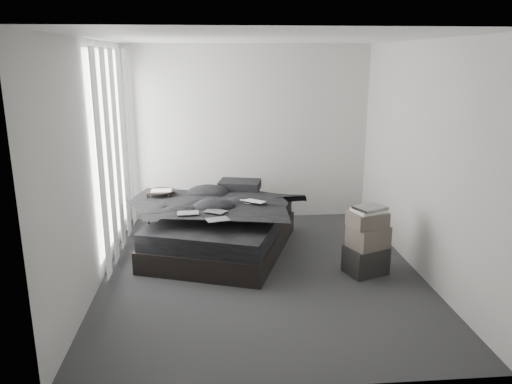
{
  "coord_description": "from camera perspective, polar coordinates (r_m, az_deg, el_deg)",
  "views": [
    {
      "loc": [
        -0.53,
        -5.3,
        2.41
      ],
      "look_at": [
        0.0,
        0.8,
        0.75
      ],
      "focal_mm": 35.0,
      "sensor_mm": 36.0,
      "label": 1
    }
  ],
  "objects": [
    {
      "name": "comic_a",
      "position": [
        5.88,
        -7.8,
        -1.72
      ],
      "size": [
        0.26,
        0.18,
        0.01
      ],
      "primitive_type": "cube",
      "rotation": [
        0.0,
        0.0,
        0.05
      ],
      "color": "black",
      "rests_on": "duvet"
    },
    {
      "name": "box_lower",
      "position": [
        5.91,
        12.42,
        -7.58
      ],
      "size": [
        0.53,
        0.47,
        0.32
      ],
      "primitive_type": "cube",
      "rotation": [
        0.0,
        0.0,
        0.34
      ],
      "color": "black",
      "rests_on": "floor"
    },
    {
      "name": "wall_front",
      "position": [
        3.43,
        4.17,
        -3.8
      ],
      "size": [
        3.6,
        0.01,
        2.6
      ],
      "primitive_type": "cube",
      "color": "silver",
      "rests_on": "ground"
    },
    {
      "name": "wall_right",
      "position": [
        5.9,
        18.44,
        3.52
      ],
      "size": [
        0.01,
        4.2,
        2.6
      ],
      "primitive_type": "cube",
      "color": "silver",
      "rests_on": "ground"
    },
    {
      "name": "curtain_left",
      "position": [
        6.42,
        -15.7,
        4.46
      ],
      "size": [
        0.06,
        2.12,
        2.48
      ],
      "primitive_type": "cube",
      "color": "white",
      "rests_on": "wall_left"
    },
    {
      "name": "wall_back",
      "position": [
        7.5,
        -0.86,
        6.66
      ],
      "size": [
        3.6,
        0.01,
        2.6
      ],
      "primitive_type": "cube",
      "color": "silver",
      "rests_on": "ground"
    },
    {
      "name": "mattress",
      "position": [
        6.38,
        -3.9,
        -3.48
      ],
      "size": [
        2.0,
        2.3,
        0.21
      ],
      "primitive_type": "cube",
      "rotation": [
        0.0,
        0.0,
        -0.34
      ],
      "color": "black",
      "rests_on": "bed"
    },
    {
      "name": "papers",
      "position": [
        6.75,
        -10.77,
        0.15
      ],
      "size": [
        0.27,
        0.2,
        0.01
      ],
      "primitive_type": "cube",
      "rotation": [
        0.0,
        0.0,
        0.02
      ],
      "color": "white",
      "rests_on": "side_stand"
    },
    {
      "name": "comic_c",
      "position": [
        5.61,
        -4.42,
        -2.34
      ],
      "size": [
        0.29,
        0.23,
        0.01
      ],
      "primitive_type": "cube",
      "rotation": [
        0.0,
        0.0,
        0.28
      ],
      "color": "black",
      "rests_on": "duvet"
    },
    {
      "name": "comic_b",
      "position": [
        5.91,
        -4.68,
        -1.48
      ],
      "size": [
        0.3,
        0.27,
        0.01
      ],
      "primitive_type": "cube",
      "rotation": [
        0.0,
        0.0,
        -0.55
      ],
      "color": "black",
      "rests_on": "duvet"
    },
    {
      "name": "art_book_snake",
      "position": [
        5.7,
        12.91,
        -1.77
      ],
      "size": [
        0.4,
        0.37,
        0.03
      ],
      "primitive_type": "cube",
      "rotation": [
        0.0,
        0.0,
        0.45
      ],
      "color": "silver",
      "rests_on": "art_book_white"
    },
    {
      "name": "bed",
      "position": [
        6.46,
        -3.86,
        -5.5
      ],
      "size": [
        2.08,
        2.37,
        0.27
      ],
      "primitive_type": "cube",
      "rotation": [
        0.0,
        0.0,
        -0.34
      ],
      "color": "black",
      "rests_on": "floor"
    },
    {
      "name": "window_left",
      "position": [
        6.42,
        -16.19,
        5.05
      ],
      "size": [
        0.02,
        2.0,
        2.3
      ],
      "primitive_type": "cube",
      "color": "white",
      "rests_on": "wall_left"
    },
    {
      "name": "floor_books",
      "position": [
        6.76,
        -8.68,
        -5.28
      ],
      "size": [
        0.17,
        0.22,
        0.14
      ],
      "primitive_type": "cube",
      "rotation": [
        0.0,
        0.0,
        0.14
      ],
      "color": "black",
      "rests_on": "floor"
    },
    {
      "name": "laptop",
      "position": [
        6.22,
        -0.61,
        -0.56
      ],
      "size": [
        0.38,
        0.36,
        0.03
      ],
      "primitive_type": "imported",
      "rotation": [
        0.0,
        0.0,
        -0.65
      ],
      "color": "silver",
      "rests_on": "duvet"
    },
    {
      "name": "duvet",
      "position": [
        6.27,
        -4.07,
        -1.69
      ],
      "size": [
        1.94,
        2.09,
        0.23
      ],
      "primitive_type": "imported",
      "rotation": [
        0.0,
        0.0,
        -0.34
      ],
      "color": "black",
      "rests_on": "mattress"
    },
    {
      "name": "box_upper",
      "position": [
        5.74,
        12.62,
        -3.05
      ],
      "size": [
        0.46,
        0.41,
        0.17
      ],
      "primitive_type": "cube",
      "rotation": [
        0.0,
        0.0,
        0.29
      ],
      "color": "#594E46",
      "rests_on": "box_mid"
    },
    {
      "name": "wall_left",
      "position": [
        5.57,
        -18.07,
        2.9
      ],
      "size": [
        0.01,
        4.2,
        2.6
      ],
      "primitive_type": "cube",
      "color": "silver",
      "rests_on": "ground"
    },
    {
      "name": "pillow_lower",
      "position": [
        7.04,
        -2.35,
        -0.16
      ],
      "size": [
        0.7,
        0.58,
        0.14
      ],
      "primitive_type": "cube",
      "rotation": [
        0.0,
        0.0,
        -0.34
      ],
      "color": "black",
      "rests_on": "mattress"
    },
    {
      "name": "pillow_upper",
      "position": [
        6.97,
        -1.87,
        0.79
      ],
      "size": [
        0.63,
        0.5,
        0.13
      ],
      "primitive_type": "cube",
      "rotation": [
        0.0,
        0.0,
        -0.23
      ],
      "color": "black",
      "rests_on": "pillow_lower"
    },
    {
      "name": "ceiling",
      "position": [
        5.33,
        0.77,
        17.19
      ],
      "size": [
        3.6,
        4.2,
        0.01
      ],
      "primitive_type": "cube",
      "color": "white",
      "rests_on": "ground"
    },
    {
      "name": "art_book_white",
      "position": [
        5.71,
        12.75,
        -2.06
      ],
      "size": [
        0.4,
        0.36,
        0.03
      ],
      "primitive_type": "cube",
      "rotation": [
        0.0,
        0.0,
        0.34
      ],
      "color": "silver",
      "rests_on": "box_upper"
    },
    {
      "name": "side_stand",
      "position": [
        6.86,
        -10.69,
        -2.65
      ],
      "size": [
        0.43,
        0.43,
        0.69
      ],
      "primitive_type": "cylinder",
      "rotation": [
        0.0,
        0.0,
        -0.16
      ],
      "color": "black",
      "rests_on": "floor"
    },
    {
      "name": "box_mid",
      "position": [
        5.81,
        12.71,
        -5.0
      ],
      "size": [
        0.5,
        0.46,
        0.25
      ],
      "primitive_type": "cube",
      "rotation": [
        0.0,
        0.0,
        0.41
      ],
      "color": "#594E46",
      "rests_on": "box_lower"
    },
    {
      "name": "floor",
      "position": [
        5.85,
        0.68,
        -9.18
      ],
      "size": [
        3.6,
        4.2,
        0.01
      ],
      "primitive_type": "cube",
      "color": "#303032",
      "rests_on": "ground"
    }
  ]
}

